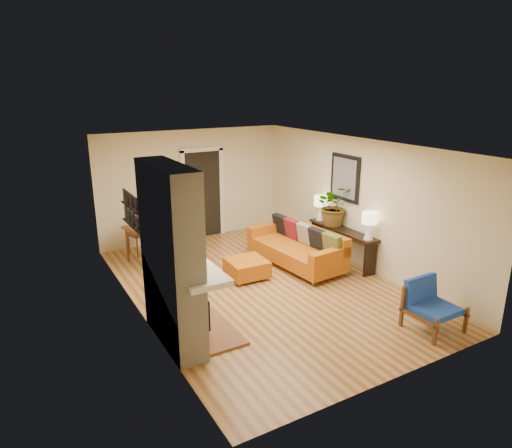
{
  "coord_description": "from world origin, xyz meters",
  "views": [
    {
      "loc": [
        -3.94,
        -6.69,
        3.59
      ],
      "look_at": [
        0.0,
        0.2,
        1.15
      ],
      "focal_mm": 32.0,
      "sensor_mm": 36.0,
      "label": 1
    }
  ],
  "objects_px": {
    "ottoman": "(247,267)",
    "lamp_far": "(321,205)",
    "lamp_near": "(369,223)",
    "houseplant": "(334,205)",
    "sofa": "(299,247)",
    "dining_table": "(153,234)",
    "console_table": "(342,236)",
    "blue_chair": "(429,302)"
  },
  "relations": [
    {
      "from": "ottoman",
      "to": "lamp_far",
      "type": "xyz_separation_m",
      "value": [
        2.12,
        0.5,
        0.85
      ]
    },
    {
      "from": "console_table",
      "to": "lamp_far",
      "type": "bearing_deg",
      "value": 90.0
    },
    {
      "from": "dining_table",
      "to": "console_table",
      "type": "height_order",
      "value": "dining_table"
    },
    {
      "from": "blue_chair",
      "to": "lamp_near",
      "type": "xyz_separation_m",
      "value": [
        0.59,
        2.0,
        0.65
      ]
    },
    {
      "from": "ottoman",
      "to": "blue_chair",
      "type": "bearing_deg",
      "value": -63.23
    },
    {
      "from": "lamp_near",
      "to": "sofa",
      "type": "bearing_deg",
      "value": 127.81
    },
    {
      "from": "blue_chair",
      "to": "houseplant",
      "type": "height_order",
      "value": "houseplant"
    },
    {
      "from": "sofa",
      "to": "lamp_near",
      "type": "height_order",
      "value": "lamp_near"
    },
    {
      "from": "blue_chair",
      "to": "console_table",
      "type": "distance_m",
      "value": 2.83
    },
    {
      "from": "lamp_near",
      "to": "houseplant",
      "type": "relative_size",
      "value": 0.62
    },
    {
      "from": "lamp_near",
      "to": "lamp_far",
      "type": "xyz_separation_m",
      "value": [
        0.0,
        1.52,
        0.0
      ]
    },
    {
      "from": "console_table",
      "to": "houseplant",
      "type": "xyz_separation_m",
      "value": [
        -0.01,
        0.29,
        0.59
      ]
    },
    {
      "from": "lamp_near",
      "to": "lamp_far",
      "type": "height_order",
      "value": "same"
    },
    {
      "from": "sofa",
      "to": "lamp_far",
      "type": "relative_size",
      "value": 4.19
    },
    {
      "from": "dining_table",
      "to": "blue_chair",
      "type": "bearing_deg",
      "value": -59.0
    },
    {
      "from": "lamp_far",
      "to": "houseplant",
      "type": "height_order",
      "value": "houseplant"
    },
    {
      "from": "lamp_far",
      "to": "lamp_near",
      "type": "bearing_deg",
      "value": -90.0
    },
    {
      "from": "lamp_near",
      "to": "houseplant",
      "type": "bearing_deg",
      "value": 90.55
    },
    {
      "from": "dining_table",
      "to": "lamp_near",
      "type": "relative_size",
      "value": 3.3
    },
    {
      "from": "dining_table",
      "to": "console_table",
      "type": "bearing_deg",
      "value": -29.63
    },
    {
      "from": "ottoman",
      "to": "console_table",
      "type": "relative_size",
      "value": 0.4
    },
    {
      "from": "houseplant",
      "to": "dining_table",
      "type": "bearing_deg",
      "value": 154.06
    },
    {
      "from": "console_table",
      "to": "houseplant",
      "type": "bearing_deg",
      "value": 92.0
    },
    {
      "from": "blue_chair",
      "to": "lamp_near",
      "type": "bearing_deg",
      "value": 73.46
    },
    {
      "from": "sofa",
      "to": "dining_table",
      "type": "bearing_deg",
      "value": 147.97
    },
    {
      "from": "houseplant",
      "to": "lamp_far",
      "type": "bearing_deg",
      "value": 88.79
    },
    {
      "from": "dining_table",
      "to": "console_table",
      "type": "distance_m",
      "value": 3.93
    },
    {
      "from": "console_table",
      "to": "lamp_near",
      "type": "bearing_deg",
      "value": -90.0
    },
    {
      "from": "ottoman",
      "to": "lamp_far",
      "type": "relative_size",
      "value": 1.38
    },
    {
      "from": "blue_chair",
      "to": "lamp_far",
      "type": "relative_size",
      "value": 1.41
    },
    {
      "from": "sofa",
      "to": "lamp_far",
      "type": "xyz_separation_m",
      "value": [
        0.85,
        0.42,
        0.68
      ]
    },
    {
      "from": "lamp_far",
      "to": "houseplant",
      "type": "distance_m",
      "value": 0.49
    },
    {
      "from": "houseplant",
      "to": "console_table",
      "type": "bearing_deg",
      "value": -88.0
    },
    {
      "from": "blue_chair",
      "to": "sofa",
      "type": "bearing_deg",
      "value": 94.71
    },
    {
      "from": "dining_table",
      "to": "houseplant",
      "type": "xyz_separation_m",
      "value": [
        3.41,
        -1.66,
        0.55
      ]
    },
    {
      "from": "console_table",
      "to": "lamp_far",
      "type": "height_order",
      "value": "lamp_far"
    },
    {
      "from": "dining_table",
      "to": "houseplant",
      "type": "distance_m",
      "value": 3.83
    },
    {
      "from": "ottoman",
      "to": "lamp_far",
      "type": "bearing_deg",
      "value": 13.22
    },
    {
      "from": "blue_chair",
      "to": "dining_table",
      "type": "bearing_deg",
      "value": 121.0
    },
    {
      "from": "ottoman",
      "to": "lamp_far",
      "type": "distance_m",
      "value": 2.34
    },
    {
      "from": "console_table",
      "to": "lamp_near",
      "type": "xyz_separation_m",
      "value": [
        0.0,
        -0.76,
        0.49
      ]
    },
    {
      "from": "console_table",
      "to": "dining_table",
      "type": "bearing_deg",
      "value": 150.37
    }
  ]
}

